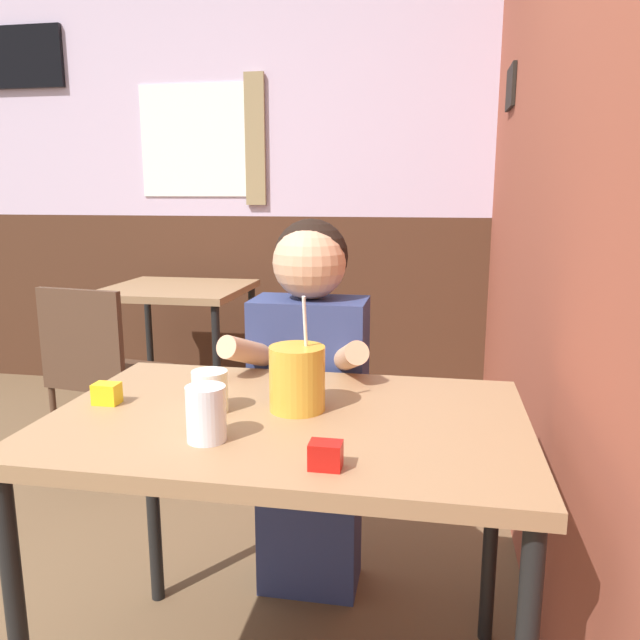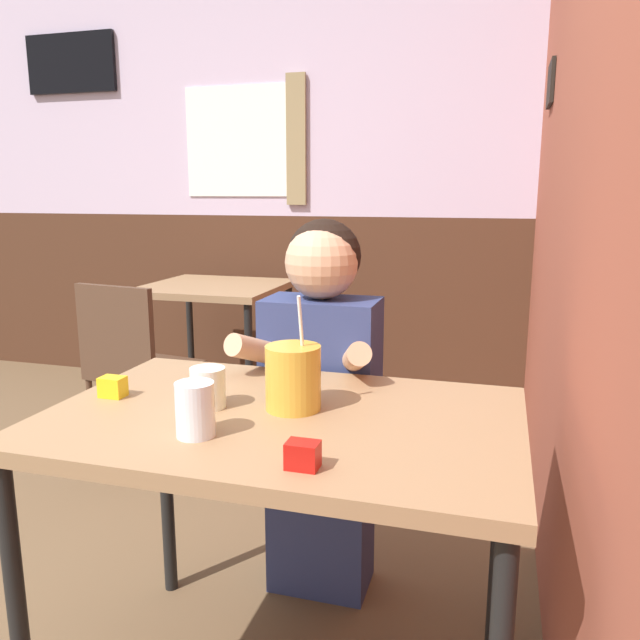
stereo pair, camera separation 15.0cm
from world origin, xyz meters
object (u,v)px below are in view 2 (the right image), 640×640
(background_table, at_px, (215,301))
(person_seated, at_px, (321,397))
(chair_near_window, at_px, (135,360))
(cocktail_pitcher, at_px, (293,377))
(main_table, at_px, (282,443))

(background_table, relative_size, person_seated, 0.64)
(background_table, relative_size, chair_near_window, 0.88)
(background_table, bearing_deg, person_seated, -53.29)
(background_table, bearing_deg, cocktail_pitcher, -59.29)
(background_table, height_order, person_seated, person_seated)
(main_table, xyz_separation_m, chair_near_window, (-1.11, 1.12, -0.18))
(chair_near_window, relative_size, person_seated, 0.73)
(chair_near_window, xyz_separation_m, person_seated, (1.07, -0.64, 0.13))
(background_table, distance_m, cocktail_pitcher, 2.06)
(main_table, height_order, background_table, same)
(background_table, distance_m, chair_near_window, 0.71)
(chair_near_window, height_order, person_seated, person_seated)
(main_table, relative_size, background_table, 1.43)
(main_table, xyz_separation_m, person_seated, (-0.04, 0.48, -0.05))
(background_table, bearing_deg, chair_near_window, -96.07)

